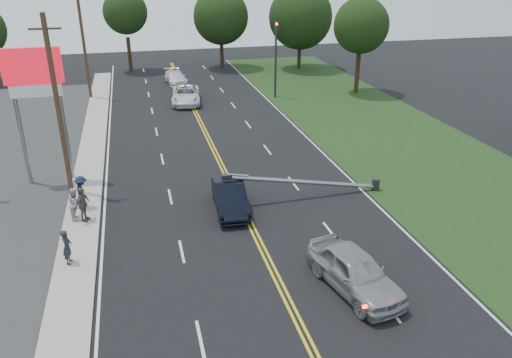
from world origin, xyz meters
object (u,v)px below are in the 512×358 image
object	(u,v)px
utility_pole_far	(84,45)
waiting_sedan	(355,271)
traffic_signal	(276,53)
emergency_b	(176,77)
utility_pole_mid	(58,107)
bystander_d	(83,204)
fallen_streetlight	(313,182)
emergency_a	(186,95)
bystander_b	(75,203)
bystander_c	(82,192)
crashed_sedan	(230,197)
bystander_a	(67,247)
pylon_sign	(35,84)

from	to	relation	value
utility_pole_far	waiting_sedan	world-z (taller)	utility_pole_far
traffic_signal	emergency_b	size ratio (longest dim) A/B	1.51
utility_pole_mid	bystander_d	world-z (taller)	utility_pole_mid
traffic_signal	fallen_streetlight	bearing A→B (deg)	-100.59
traffic_signal	emergency_a	distance (m)	9.37
emergency_a	bystander_d	size ratio (longest dim) A/B	3.00
bystander_b	bystander_d	world-z (taller)	bystander_d
bystander_d	utility_pole_mid	bearing A→B (deg)	43.45
bystander_c	bystander_d	xyz separation A→B (m)	(0.14, -1.60, 0.02)
utility_pole_far	crashed_sedan	bearing A→B (deg)	-72.10
crashed_sedan	emergency_a	bearing A→B (deg)	92.74
fallen_streetlight	utility_pole_far	distance (m)	29.54
utility_pole_far	bystander_b	size ratio (longest dim) A/B	5.81
bystander_b	emergency_a	bearing A→B (deg)	-14.95
waiting_sedan	bystander_a	bearing A→B (deg)	145.61
emergency_b	bystander_c	xyz separation A→B (m)	(-7.79, -28.48, 0.35)
pylon_sign	fallen_streetlight	xyz separation A→B (m)	(14.69, -6.00, -5.08)
waiting_sedan	bystander_b	world-z (taller)	bystander_b
waiting_sedan	bystander_c	distance (m)	15.14
utility_pole_mid	pylon_sign	bearing A→B (deg)	123.02
bystander_d	emergency_b	bearing A→B (deg)	15.38
traffic_signal	utility_pole_mid	bearing A→B (deg)	-134.20
utility_pole_mid	bystander_c	bearing A→B (deg)	-70.71
crashed_sedan	utility_pole_mid	bearing A→B (deg)	156.10
emergency_b	bystander_b	size ratio (longest dim) A/B	2.71
pylon_sign	bystander_c	xyz separation A→B (m)	(2.14, -4.40, -4.97)
bystander_c	bystander_a	bearing A→B (deg)	170.13
emergency_b	pylon_sign	bearing A→B (deg)	-117.81
bystander_a	bystander_c	world-z (taller)	bystander_c
utility_pole_mid	utility_pole_far	distance (m)	22.00
pylon_sign	emergency_a	xyz separation A→B (m)	(10.08, 15.85, -5.23)
bystander_b	utility_pole_mid	bearing A→B (deg)	15.01
crashed_sedan	bystander_d	xyz separation A→B (m)	(-7.54, 0.40, 0.29)
utility_pole_mid	waiting_sedan	size ratio (longest dim) A/B	2.01
emergency_b	bystander_d	xyz separation A→B (m)	(-7.65, -30.07, 0.36)
emergency_b	bystander_a	bearing A→B (deg)	-108.76
fallen_streetlight	waiting_sedan	bearing A→B (deg)	-98.75
bystander_b	bystander_c	world-z (taller)	bystander_c
utility_pole_mid	crashed_sedan	xyz separation A→B (m)	(8.53, -4.40, -4.33)
utility_pole_mid	emergency_a	world-z (taller)	utility_pole_mid
waiting_sedan	emergency_a	distance (m)	30.58
waiting_sedan	bystander_c	world-z (taller)	bystander_c
utility_pole_far	emergency_b	distance (m)	10.51
pylon_sign	waiting_sedan	size ratio (longest dim) A/B	1.61
fallen_streetlight	bystander_d	distance (m)	12.40
crashed_sedan	waiting_sedan	distance (m)	8.89
fallen_streetlight	waiting_sedan	distance (m)	8.65
fallen_streetlight	bystander_c	world-z (taller)	bystander_c
emergency_b	utility_pole_mid	bearing A→B (deg)	-113.71
pylon_sign	emergency_a	distance (m)	19.50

